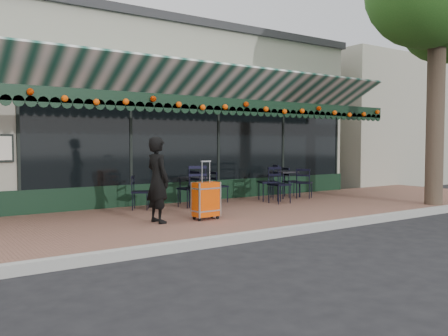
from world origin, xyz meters
TOP-DOWN VIEW (x-y plane):
  - ground at (0.00, 0.00)m, footprint 80.00×80.00m
  - sidewalk at (0.00, 2.00)m, footprint 18.00×4.00m
  - curb at (0.00, -0.08)m, footprint 18.00×0.16m
  - restaurant_building at (0.00, 7.84)m, footprint 12.00×9.60m
  - neighbor_building_right at (13.00, 8.00)m, footprint 12.00×8.00m
  - woman at (-1.51, 1.58)m, footprint 0.42×0.60m
  - suitcase at (-0.59, 1.40)m, footprint 0.50×0.30m
  - cafe_table_a at (3.01, 3.25)m, footprint 0.57×0.57m
  - cafe_table_b at (0.37, 3.53)m, footprint 0.52×0.52m
  - chair_a_left at (2.27, 3.00)m, footprint 0.60×0.60m
  - chair_a_right at (3.31, 3.28)m, footprint 0.49×0.49m
  - chair_a_front at (2.18, 2.47)m, footprint 0.45×0.45m
  - chair_a_extra at (3.41, 2.90)m, footprint 0.56×0.56m
  - chair_b_left at (0.02, 3.11)m, footprint 0.47×0.47m
  - chair_b_right at (1.06, 3.44)m, footprint 0.39×0.39m
  - chair_b_front at (0.12, 2.75)m, footprint 0.56×0.56m
  - chair_solo at (-1.05, 3.34)m, footprint 0.52×0.52m

SIDE VIEW (x-z plane):
  - ground at x=0.00m, z-range 0.00..0.00m
  - sidewalk at x=0.00m, z-range 0.00..0.15m
  - curb at x=0.00m, z-range 0.00..0.15m
  - suitcase at x=-0.59m, z-range -0.03..1.07m
  - chair_solo at x=-1.05m, z-range 0.15..0.91m
  - chair_b_right at x=1.06m, z-range 0.15..0.92m
  - chair_a_extra at x=3.41m, z-range 0.15..0.95m
  - chair_a_right at x=3.31m, z-range 0.15..0.96m
  - chair_b_left at x=0.02m, z-range 0.15..0.97m
  - chair_a_front at x=2.18m, z-range 0.15..1.04m
  - chair_a_left at x=2.27m, z-range 0.15..1.07m
  - chair_b_front at x=0.12m, z-range 0.15..1.11m
  - cafe_table_b at x=0.37m, z-range 0.41..1.05m
  - cafe_table_a at x=3.01m, z-range 0.43..1.14m
  - woman at x=-1.51m, z-range 0.15..1.71m
  - restaurant_building at x=0.00m, z-range 0.02..4.52m
  - neighbor_building_right at x=13.00m, z-range 0.00..4.80m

